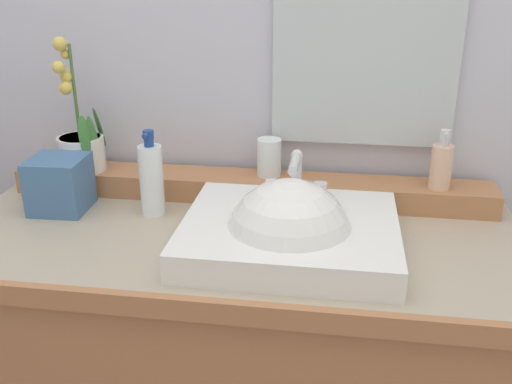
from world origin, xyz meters
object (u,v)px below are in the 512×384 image
Objects in this scene: sink_basin at (289,239)px; lotion_bottle at (151,179)px; soap_dispenser at (441,165)px; tumbler_cup at (269,157)px; potted_plant at (80,143)px; tissue_box at (60,184)px.

lotion_bottle is (-0.34, 0.14, 0.06)m from sink_basin.
tumbler_cup is (-0.42, 0.03, -0.01)m from soap_dispenser.
soap_dispenser is 0.70× the size of lotion_bottle.
potted_plant is at bearing 153.33° from lotion_bottle.
tumbler_cup is at bearing 4.02° from potted_plant.
sink_basin reaches higher than tissue_box.
sink_basin is at bearing -142.26° from soap_dispenser.
tissue_box is (-0.49, -0.15, -0.04)m from tumbler_cup.
potted_plant reaches higher than soap_dispenser.
tissue_box is (-0.57, 0.13, 0.04)m from sink_basin.
tumbler_cup is (-0.08, 0.29, 0.08)m from sink_basin.
lotion_bottle reaches higher than sink_basin.
soap_dispenser is at bearing -3.85° from tumbler_cup.
lotion_bottle is (-0.68, -0.12, -0.03)m from soap_dispenser.
sink_basin is 3.11× the size of soap_dispenser.
lotion_bottle reaches higher than tissue_box.
tumbler_cup is 0.46× the size of lotion_bottle.
sink_basin is 1.33× the size of potted_plant.
tumbler_cup is at bearing 29.06° from lotion_bottle.
lotion_bottle is 1.58× the size of tissue_box.
sink_basin is 4.73× the size of tumbler_cup.
sink_basin is at bearing -22.45° from lotion_bottle.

